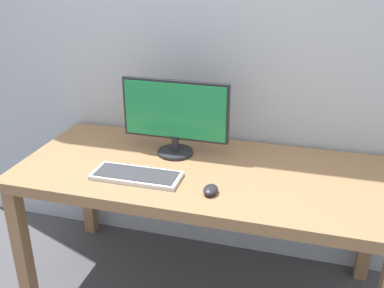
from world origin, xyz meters
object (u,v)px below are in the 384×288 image
(desk, at_px, (203,183))
(monitor, at_px, (175,115))
(keyboard_primary, at_px, (137,175))
(mouse, at_px, (211,190))

(desk, bearing_deg, monitor, 142.63)
(monitor, bearing_deg, keyboard_primary, -106.53)
(desk, xyz_separation_m, monitor, (-0.18, 0.13, 0.28))
(monitor, bearing_deg, mouse, -52.65)
(desk, xyz_separation_m, mouse, (0.09, -0.21, 0.09))
(keyboard_primary, relative_size, mouse, 4.51)
(desk, height_order, mouse, mouse)
(desk, distance_m, monitor, 0.35)
(keyboard_primary, bearing_deg, monitor, 73.47)
(monitor, xyz_separation_m, keyboard_primary, (-0.09, -0.30, -0.19))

